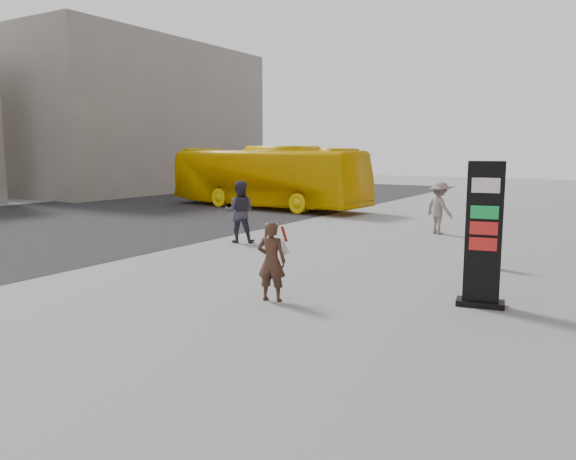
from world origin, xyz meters
The scene contains 9 objects.
ground centered at (0.00, 0.00, 0.00)m, with size 100.00×100.00×0.00m, color #9E9EA3.
road centered at (-13.00, 5.00, 0.00)m, with size 16.00×60.00×0.01m, color black.
bg_building_far centered at (-24.00, 20.00, 5.00)m, with size 10.00×18.00×10.00m, color gray.
info_pylon centered at (4.06, 1.73, 1.33)m, with size 0.91×0.57×2.66m.
woman centered at (0.55, 0.05, 0.79)m, with size 0.67×0.64×1.53m.
bus centered at (-9.04, 14.36, 1.51)m, with size 2.54×10.85×3.02m, color #F0C103.
pedestrian_a centered at (-3.98, 5.22, 0.96)m, with size 0.93×0.73×1.91m, color #302F3A.
pedestrian_b centered at (0.80, 10.18, 0.89)m, with size 1.16×0.66×1.79m, color gray.
pedestrian_c centered at (3.24, 5.33, 0.74)m, with size 0.87×0.36×1.49m, color #2E364B.
Camera 1 is at (6.24, -8.73, 2.88)m, focal length 35.00 mm.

